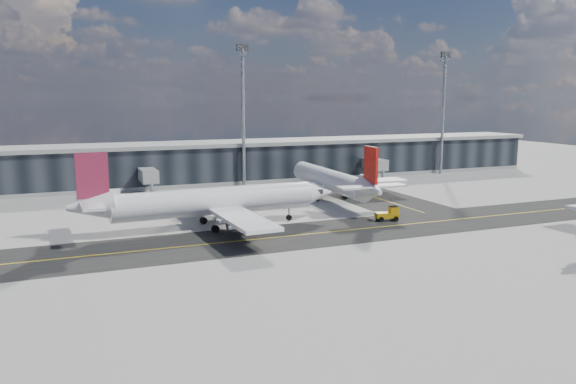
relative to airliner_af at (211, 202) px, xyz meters
name	(u,v)px	position (x,y,z in m)	size (l,w,h in m)	color
ground	(356,237)	(16.18, -12.55, -3.75)	(300.00, 300.00, 0.00)	gray
taxiway_lanes	(344,219)	(20.09, -1.82, -3.74)	(180.00, 63.00, 0.03)	black
terminal_concourse	(234,163)	(16.22, 42.38, 0.34)	(152.00, 19.80, 8.80)	black
floodlight_masts	(243,111)	(16.18, 35.45, 11.85)	(102.50, 0.70, 28.90)	gray
airliner_af	(211,202)	(0.00, 0.00, 0.00)	(38.32, 32.64, 11.36)	white
airliner_redtail	(331,180)	(25.45, 13.50, -0.17)	(31.15, 36.58, 10.85)	white
baggage_tug	(389,214)	(25.81, -5.36, -2.68)	(3.71, 2.42, 2.15)	#D9A10B
service_van	(361,178)	(41.91, 31.39, -3.10)	(2.17, 4.70, 1.31)	white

